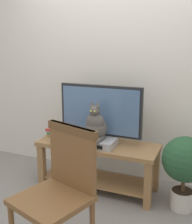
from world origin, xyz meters
TOP-DOWN VIEW (x-y plane):
  - ground_plane at (0.00, 0.00)m, footprint 12.00×12.00m
  - back_wall at (0.00, 0.97)m, footprint 7.00×0.12m
  - tv_stand at (-0.08, 0.46)m, footprint 1.29×0.47m
  - tv at (-0.08, 0.53)m, footprint 0.90×0.20m
  - media_box at (-0.07, 0.39)m, footprint 0.40×0.28m
  - cat at (-0.07, 0.38)m, footprint 0.22×0.30m
  - wooden_chair at (0.05, -0.56)m, footprint 0.59×0.60m
  - book_stack at (-0.52, 0.40)m, footprint 0.25×0.18m
  - potted_plant at (0.82, 0.41)m, footprint 0.43×0.43m

SIDE VIEW (x-z plane):
  - ground_plane at x=0.00m, z-range 0.00..0.00m
  - tv_stand at x=-0.08m, z-range 0.10..0.62m
  - potted_plant at x=0.82m, z-range 0.10..0.83m
  - media_box at x=-0.07m, z-range 0.52..0.60m
  - wooden_chair at x=0.05m, z-range 0.08..1.07m
  - book_stack at x=-0.52m, z-range 0.52..0.65m
  - cat at x=-0.07m, z-range 0.54..0.95m
  - tv at x=-0.08m, z-range 0.54..1.15m
  - back_wall at x=0.00m, z-range 0.00..2.80m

